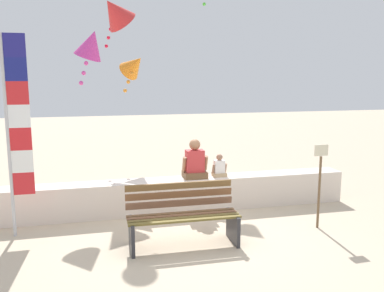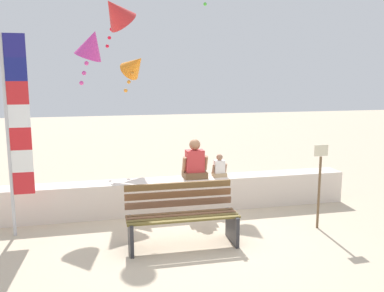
{
  "view_description": "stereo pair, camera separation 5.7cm",
  "coord_description": "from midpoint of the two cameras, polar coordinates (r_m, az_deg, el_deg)",
  "views": [
    {
      "loc": [
        -1.46,
        -5.98,
        2.47
      ],
      "look_at": [
        0.29,
        1.19,
        1.2
      ],
      "focal_mm": 38.48,
      "sensor_mm": 36.0,
      "label": 1
    },
    {
      "loc": [
        -1.4,
        -6.0,
        2.47
      ],
      "look_at": [
        0.29,
        1.19,
        1.2
      ],
      "focal_mm": 38.48,
      "sensor_mm": 36.0,
      "label": 2
    }
  ],
  "objects": [
    {
      "name": "ground_plane",
      "position": [
        6.63,
        -0.26,
        -12.1
      ],
      "size": [
        40.0,
        40.0,
        0.0
      ],
      "primitive_type": "plane",
      "color": "#C5B295"
    },
    {
      "name": "seawall_ledge",
      "position": [
        7.64,
        -2.36,
        -6.76
      ],
      "size": [
        6.54,
        0.47,
        0.6
      ],
      "primitive_type": "cube",
      "color": "beige",
      "rests_on": "ground"
    },
    {
      "name": "park_bench",
      "position": [
        6.13,
        -1.6,
        -9.8
      ],
      "size": [
        1.64,
        0.63,
        0.88
      ],
      "color": "brown",
      "rests_on": "ground"
    },
    {
      "name": "person_adult",
      "position": [
        7.57,
        0.17,
        -2.35
      ],
      "size": [
        0.47,
        0.35,
        0.72
      ],
      "color": "brown",
      "rests_on": "seawall_ledge"
    },
    {
      "name": "person_child",
      "position": [
        7.73,
        3.6,
        -3.01
      ],
      "size": [
        0.28,
        0.2,
        0.42
      ],
      "color": "tan",
      "rests_on": "seawall_ledge"
    },
    {
      "name": "flag_banner",
      "position": [
        6.71,
        -23.57,
        2.69
      ],
      "size": [
        0.36,
        0.05,
        3.08
      ],
      "color": "#B7B7BC",
      "rests_on": "ground"
    },
    {
      "name": "kite_orange",
      "position": [
        9.06,
        -8.16,
        11.05
      ],
      "size": [
        0.78,
        0.8,
        0.91
      ],
      "color": "orange"
    },
    {
      "name": "kite_magenta",
      "position": [
        8.23,
        -14.03,
        13.49
      ],
      "size": [
        0.85,
        0.8,
        1.09
      ],
      "color": "#DB3D9E"
    },
    {
      "name": "kite_red",
      "position": [
        9.73,
        -10.82,
        17.8
      ],
      "size": [
        1.13,
        1.05,
        1.21
      ],
      "color": "red"
    },
    {
      "name": "sign_post",
      "position": [
        6.96,
        17.07,
        -4.46
      ],
      "size": [
        0.24,
        0.04,
        1.38
      ],
      "color": "brown",
      "rests_on": "ground"
    }
  ]
}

